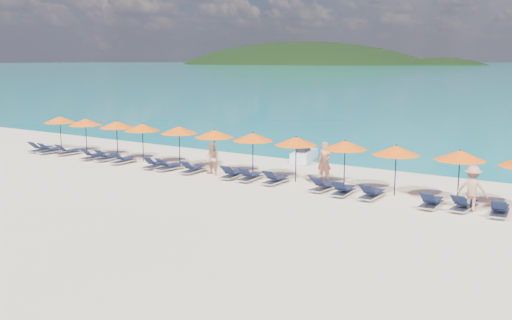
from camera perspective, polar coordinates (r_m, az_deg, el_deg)
The scene contains 36 objects.
ground at distance 24.94m, azimuth -3.83°, elevation -3.72°, with size 1400.00×1400.00×0.00m, color beige.
headland_main at distance 643.21m, azimuth 4.29°, elevation 6.12°, with size 374.00×242.00×126.50m.
headland_small at distance 603.57m, azimuth 17.82°, elevation 5.69°, with size 162.00×126.00×85.50m.
jetski at distance 33.49m, azimuth 4.84°, elevation 0.50°, with size 1.58×2.81×0.94m.
beachgoer_a at distance 28.00m, azimuth 6.88°, elevation -0.18°, with size 0.72×0.47×1.97m, color tan.
beachgoer_b at distance 29.46m, azimuth -4.36°, elevation 0.11°, with size 0.83×0.48×1.71m, color tan.
beachgoer_c at distance 23.99m, azimuth 20.82°, elevation -2.68°, with size 1.18×0.55×1.83m, color tan.
umbrella_0 at distance 39.61m, azimuth -19.03°, elevation 3.84°, with size 2.10×2.10×2.28m.
umbrella_1 at distance 37.54m, azimuth -16.69°, elevation 3.65°, with size 2.10×2.10×2.28m.
umbrella_2 at distance 35.62m, azimuth -13.78°, elevation 3.46°, with size 2.10×2.10×2.28m.
umbrella_3 at distance 33.80m, azimuth -11.30°, elevation 3.22°, with size 2.10×2.10×2.28m.
umbrella_4 at distance 32.22m, azimuth -7.70°, elevation 2.99°, with size 2.10×2.10×2.28m.
umbrella_5 at distance 30.39m, azimuth -4.18°, elevation 2.63°, with size 2.10×2.10×2.28m.
umbrella_6 at distance 29.05m, azimuth -0.32°, elevation 2.32°, with size 2.10×2.10×2.28m.
umbrella_7 at distance 27.63m, azimuth 4.03°, elevation 1.89°, with size 2.10×2.10×2.28m.
umbrella_8 at distance 26.63m, azimuth 8.90°, elevation 1.49°, with size 2.10×2.10×2.28m.
umbrella_9 at distance 25.51m, azimuth 13.85°, elevation 0.94°, with size 2.10×2.10×2.28m.
umbrella_10 at distance 24.95m, azimuth 19.73°, elevation 0.44°, with size 2.10×2.10×2.28m.
lounger_0 at distance 39.34m, azimuth -20.75°, elevation 1.08°, with size 0.79×1.75×0.66m.
lounger_1 at distance 38.52m, azimuth -19.87°, elevation 0.96°, with size 0.66×1.71×0.66m.
lounger_2 at distance 37.50m, azimuth -18.24°, elevation 0.82°, with size 0.74×1.74×0.66m.
lounger_3 at distance 35.41m, azimuth -15.99°, elevation 0.41°, with size 0.66×1.71×0.66m.
lounger_4 at distance 34.74m, azimuth -14.65°, elevation 0.29°, with size 0.63×1.71×0.66m.
lounger_5 at distance 33.59m, azimuth -13.11°, elevation 0.03°, with size 0.69×1.73×0.66m.
lounger_6 at distance 31.76m, azimuth -10.06°, elevation -0.43°, with size 0.74×1.74×0.66m.
lounger_7 at distance 31.08m, azimuth -8.69°, elevation -0.62°, with size 0.78×1.75×0.66m.
lounger_8 at distance 30.15m, azimuth -6.37°, elevation -0.89°, with size 0.75×1.74×0.66m.
lounger_9 at distance 28.72m, azimuth -2.38°, elevation -1.39°, with size 0.79×1.76×0.66m.
lounger_10 at distance 28.10m, azimuth -0.60°, elevation -1.63°, with size 0.76×1.75×0.66m.
lounger_11 at distance 27.40m, azimuth 1.95°, elevation -1.94°, with size 0.63×1.70×0.66m.
lounger_12 at distance 26.13m, azimuth 6.78°, elevation -2.60°, with size 0.74×1.74×0.66m.
lounger_13 at distance 25.44m, azimuth 8.72°, elevation -2.99°, with size 0.75×1.74×0.66m.
lounger_14 at distance 25.00m, azimuth 11.51°, elevation -3.32°, with size 0.65×1.71×0.66m.
lounger_15 at distance 24.14m, azimuth 17.11°, elevation -4.04°, with size 0.66×1.72×0.66m.
lounger_16 at distance 24.08m, azimuth 20.04°, elevation -4.24°, with size 0.79×1.75×0.66m.
lounger_17 at distance 23.79m, azimuth 23.19°, elevation -4.62°, with size 0.79×1.75×0.66m.
Camera 1 is at (14.78, -19.20, 5.93)m, focal length 40.00 mm.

